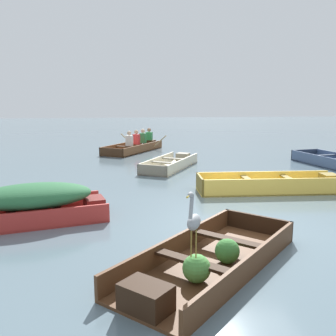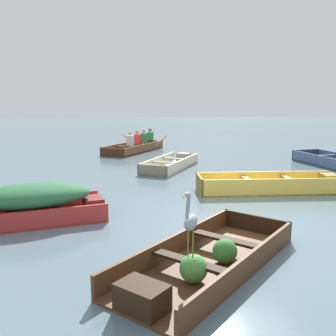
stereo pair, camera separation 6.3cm
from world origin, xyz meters
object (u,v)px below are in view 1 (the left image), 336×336
skiff_yellow_near_moored (274,186)px  heron_on_dinghy (194,220)px  skiff_slate_blue_outer_moored (334,162)px  rowboat_wooden_brown_with_crew (136,146)px  dinghy_dark_varnish_foreground (207,262)px  skiff_red_far_moored (35,200)px  skiff_cream_mid_moored (171,164)px

skiff_yellow_near_moored → heron_on_dinghy: size_ratio=4.14×
skiff_slate_blue_outer_moored → rowboat_wooden_brown_with_crew: (-6.50, 4.67, 0.09)m
rowboat_wooden_brown_with_crew → dinghy_dark_varnish_foreground: bearing=-87.7°
skiff_yellow_near_moored → skiff_red_far_moored: size_ratio=1.25×
skiff_red_far_moored → heron_on_dinghy: heron_on_dinghy is taller
heron_on_dinghy → skiff_slate_blue_outer_moored: bearing=50.4°
skiff_red_far_moored → skiff_yellow_near_moored: bearing=17.3°
skiff_cream_mid_moored → heron_on_dinghy: bearing=-95.7°
skiff_cream_mid_moored → skiff_red_far_moored: bearing=-121.9°
skiff_red_far_moored → rowboat_wooden_brown_with_crew: rowboat_wooden_brown_with_crew is taller
dinghy_dark_varnish_foreground → skiff_yellow_near_moored: size_ratio=0.89×
rowboat_wooden_brown_with_crew → heron_on_dinghy: heron_on_dinghy is taller
dinghy_dark_varnish_foreground → skiff_red_far_moored: size_ratio=1.12×
skiff_yellow_near_moored → rowboat_wooden_brown_with_crew: rowboat_wooden_brown_with_crew is taller
skiff_red_far_moored → heron_on_dinghy: bearing=-49.5°
skiff_yellow_near_moored → skiff_cream_mid_moored: 4.09m
skiff_slate_blue_outer_moored → skiff_cream_mid_moored: bearing=175.8°
skiff_yellow_near_moored → skiff_slate_blue_outer_moored: bearing=42.5°
skiff_cream_mid_moored → rowboat_wooden_brown_with_crew: 4.39m
skiff_slate_blue_outer_moored → heron_on_dinghy: (-6.30, -7.61, 0.73)m
skiff_red_far_moored → skiff_slate_blue_outer_moored: 9.94m
dinghy_dark_varnish_foreground → skiff_yellow_near_moored: (2.61, 4.06, 0.02)m
skiff_cream_mid_moored → skiff_red_far_moored: 6.11m
skiff_red_far_moored → skiff_slate_blue_outer_moored: bearing=28.7°
skiff_slate_blue_outer_moored → skiff_yellow_near_moored: bearing=-137.5°
skiff_yellow_near_moored → skiff_slate_blue_outer_moored: skiff_yellow_near_moored is taller
dinghy_dark_varnish_foreground → skiff_cream_mid_moored: bearing=86.0°
skiff_red_far_moored → rowboat_wooden_brown_with_crew: bearing=76.8°
dinghy_dark_varnish_foreground → skiff_red_far_moored: 3.62m
heron_on_dinghy → rowboat_wooden_brown_with_crew: bearing=91.0°
dinghy_dark_varnish_foreground → skiff_slate_blue_outer_moored: bearing=50.0°
skiff_yellow_near_moored → skiff_slate_blue_outer_moored: size_ratio=1.16×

